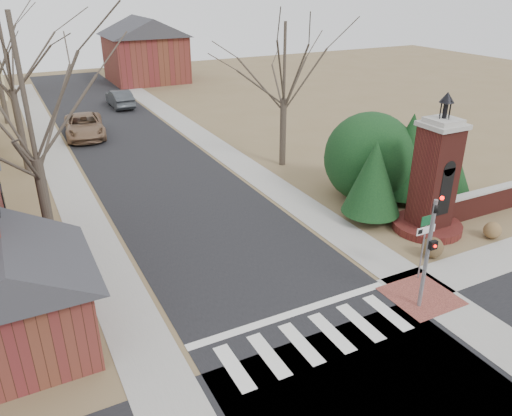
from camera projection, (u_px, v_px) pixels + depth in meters
ground at (330, 353)px, 15.79m from camera, size 120.00×120.00×0.00m
main_street at (141, 155)px, 33.54m from camera, size 8.00×70.00×0.01m
crosswalk_zone at (316, 338)px, 16.43m from camera, size 8.00×2.20×0.02m
stop_bar at (293, 313)px, 17.64m from camera, size 8.00×0.35×0.02m
sidewalk_right_main at (212, 144)px, 35.71m from camera, size 2.00×60.00×0.02m
sidewalk_left at (60, 167)px, 31.37m from camera, size 2.00×60.00×0.02m
curb_apron at (421, 296)px, 18.60m from camera, size 2.40×2.40×0.02m
traffic_signal_pole at (430, 243)px, 16.97m from camera, size 0.28×0.41×4.50m
sign_post at (425, 235)px, 18.91m from camera, size 0.90×0.07×2.75m
brick_gate_monument at (433, 187)px, 22.67m from camera, size 3.20×3.20×6.47m
brick_garden_wall at (494, 199)px, 25.18m from camera, size 7.50×0.50×1.30m
garage_left at (14, 293)px, 14.92m from camera, size 4.80×4.80×4.29m
house_distant_right at (145, 48)px, 56.32m from camera, size 8.80×8.80×7.30m
evergreen_near at (373, 177)px, 23.48m from camera, size 2.80×2.80×4.10m
evergreen_mid at (409, 153)px, 25.70m from camera, size 3.40×3.40×4.70m
evergreen_far at (450, 166)px, 26.02m from camera, size 2.40×2.40×3.30m
evergreen_mass at (370, 154)px, 26.21m from camera, size 4.80×4.80×4.80m
bare_tree_0 at (21, 79)px, 16.91m from camera, size 8.05×8.05×11.15m
bare_tree_1 at (1, 34)px, 27.26m from camera, size 8.40×8.40×11.64m
bare_tree_3 at (285, 56)px, 29.03m from camera, size 7.00×7.00×9.70m
pickup_truck at (85, 126)px, 37.08m from camera, size 3.41×6.19×1.64m
distant_car at (120, 98)px, 45.72m from camera, size 1.74×4.85×1.59m
dry_shrub_left at (432, 247)px, 21.07m from camera, size 0.90×0.90×0.90m
dry_shrub_right at (492, 230)px, 22.64m from camera, size 0.79×0.79×0.79m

